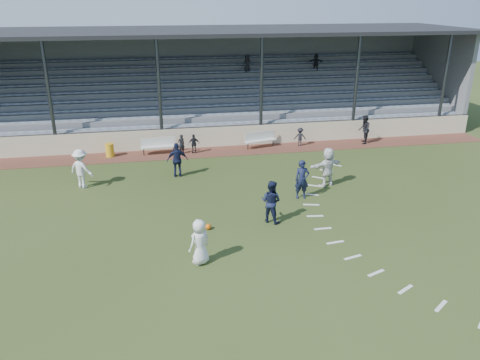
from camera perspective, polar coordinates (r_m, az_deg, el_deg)
name	(u,v)px	position (r m, az deg, el deg)	size (l,w,h in m)	color
ground	(252,235)	(18.01, 1.47, -6.72)	(90.00, 90.00, 0.00)	#2D3B18
cinder_track	(215,152)	(27.57, -3.05, 3.48)	(34.00, 2.00, 0.02)	#532B21
retaining_wall	(213,137)	(28.40, -3.36, 5.25)	(34.00, 0.18, 1.20)	beige
bench_left	(158,144)	(27.41, -9.94, 4.33)	(2.02, 0.58, 0.95)	beige
bench_right	(260,138)	(28.23, 2.48, 5.14)	(2.04, 0.94, 0.95)	beige
trash_bin	(110,150)	(27.54, -15.59, 3.53)	(0.48, 0.48, 0.76)	gold
football	(208,227)	(18.41, -3.89, -5.69)	(0.24, 0.24, 0.24)	#C6540B
player_white_lead	(200,242)	(15.91, -4.93, -7.53)	(0.79, 0.52, 1.62)	silver
player_navy_lead	(302,180)	(21.05, 7.56, 0.05)	(0.65, 0.43, 1.78)	#121833
player_navy_mid	(271,202)	(18.72, 3.80, -2.64)	(0.85, 0.66, 1.76)	#121833
player_white_wing	(81,169)	(23.28, -18.80, 1.32)	(1.22, 0.70, 1.89)	silver
player_navy_wing	(177,160)	(23.64, -7.65, 2.44)	(1.03, 0.43, 1.76)	#121833
player_white_back	(328,167)	(22.63, 10.63, 1.58)	(1.76, 0.56, 1.90)	silver
official	(364,130)	(29.86, 14.89, 5.97)	(0.85, 0.66, 1.76)	black
sub_left_near	(181,144)	(27.22, -7.17, 4.38)	(0.42, 0.27, 1.14)	black
sub_left_far	(194,144)	(27.22, -5.63, 4.42)	(0.66, 0.27, 1.12)	black
sub_right	(300,137)	(28.72, 7.32, 5.26)	(0.72, 0.42, 1.12)	black
grandstand	(203,96)	(32.57, -4.50, 10.23)	(34.60, 9.00, 6.61)	slate
penalty_arc	(353,226)	(19.21, 13.64, -5.46)	(3.89, 14.63, 0.01)	silver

